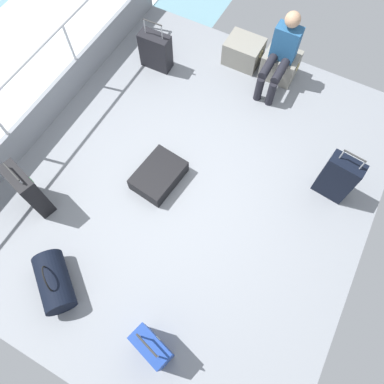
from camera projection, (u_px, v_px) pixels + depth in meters
The scene contains 12 objects.
ground_plane at pixel (192, 182), 4.60m from camera, with size 4.40×5.20×0.06m, color gray.
gunwale_port at pixel (50, 106), 4.81m from camera, with size 0.06×5.20×0.45m, color gray.
railing_port at pixel (33, 76), 4.31m from camera, with size 0.04×4.20×1.02m.
cargo_crate_0 at pixel (244, 51), 5.29m from camera, with size 0.56×0.43×0.36m.
cargo_crate_1 at pixel (280, 65), 5.16m from camera, with size 0.52×0.40×0.39m.
passenger_seated at pixel (281, 53), 4.75m from camera, with size 0.34×0.66×1.09m.
suitcase_0 at pixel (152, 347), 3.50m from camera, with size 0.44×0.30×0.73m.
suitcase_1 at pixel (159, 175), 4.49m from camera, with size 0.54×0.70×0.21m.
suitcase_2 at pixel (338, 178), 4.20m from camera, with size 0.41×0.24×0.86m.
suitcase_3 at pixel (156, 51), 5.17m from camera, with size 0.45×0.23×0.77m.
suitcase_4 at pixel (29, 190), 4.12m from camera, with size 0.48×0.30×0.81m.
duffel_bag at pixel (54, 282), 3.86m from camera, with size 0.70×0.64×0.49m.
Camera 1 is at (0.99, -1.83, 4.07)m, focal length 33.47 mm.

